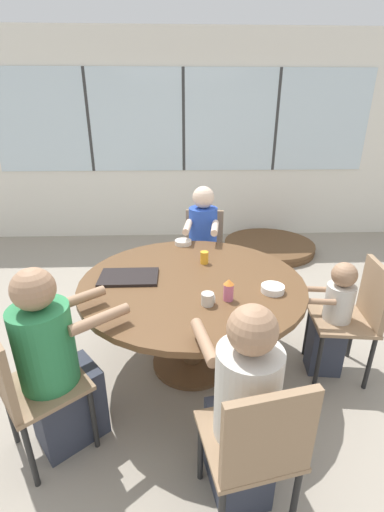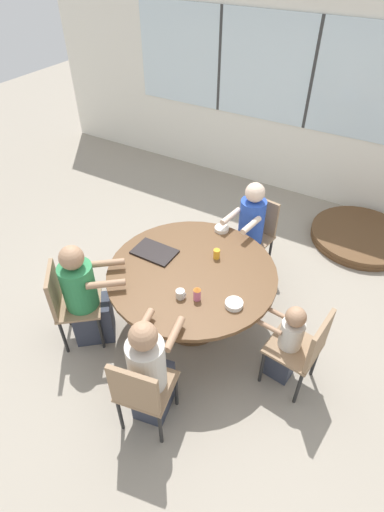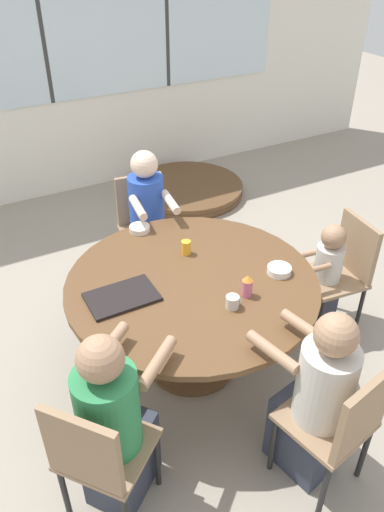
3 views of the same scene
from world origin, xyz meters
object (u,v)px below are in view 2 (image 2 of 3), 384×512
Objects in this scene: sippy_cup at (197,293)px; bowl_cereal at (222,229)px; chair_for_man_teal_shirt at (141,391)px; bowl_white_shallow at (234,304)px; person_man_teal_shirt at (150,374)px; chair_for_woman_green_shirt at (256,229)px; chair_for_toddler at (305,347)px; coffee_mug at (181,294)px; person_woman_green_shirt at (249,235)px; folded_table_stack at (360,236)px; juice_glass at (217,254)px; chair_for_man_blue_shirt at (67,300)px; person_man_blue_shirt at (86,299)px; person_toddler at (286,345)px.

bowl_cereal is (-0.26, 0.96, -0.05)m from sippy_cup.
chair_for_man_teal_shirt reaches higher than sippy_cup.
person_man_teal_shirt is at bearing -112.49° from bowl_white_shallow.
chair_for_woman_green_shirt is 2.26m from chair_for_man_teal_shirt.
chair_for_man_teal_shirt is 1.00× the size of chair_for_toddler.
chair_for_man_teal_shirt is 10.49× the size of coffee_mug.
bowl_white_shallow reaches higher than bowl_cereal.
sippy_cup is (-0.01, 0.85, 0.27)m from chair_for_man_teal_shirt.
chair_for_man_teal_shirt is 0.16m from person_man_teal_shirt.
person_woman_green_shirt is 0.95× the size of folded_table_stack.
chair_for_man_teal_shirt reaches higher than bowl_cereal.
person_woman_green_shirt is 1.94m from person_man_teal_shirt.
coffee_mug is (-1.06, -0.20, 0.23)m from chair_for_toddler.
person_man_teal_shirt is 11.65× the size of juice_glass.
juice_glass is 0.44m from bowl_cereal.
person_man_teal_shirt is at bearing -81.59° from bowl_cereal.
sippy_cup is 0.12× the size of folded_table_stack.
chair_for_woman_green_shirt is 1.00× the size of chair_for_man_blue_shirt.
chair_for_toddler is 1.14m from juice_glass.
chair_for_man_blue_shirt is 0.75× the size of person_woman_green_shirt.
chair_for_woman_green_shirt reaches higher than sippy_cup.
juice_glass is at bearing 87.94° from coffee_mug.
person_woman_green_shirt is 1.24m from bowl_white_shallow.
juice_glass is (0.02, 0.61, 0.01)m from coffee_mug.
person_man_teal_shirt is at bearing -85.93° from juice_glass.
folded_table_stack is at bearing 63.27° from chair_for_man_teal_shirt.
juice_glass is at bearing 75.07° from chair_for_toddler.
person_man_blue_shirt is at bearing 70.44° from chair_for_woman_green_shirt.
bowl_cereal is (-0.56, 0.88, -0.00)m from bowl_white_shallow.
person_toddler reaches higher than chair_for_toddler.
coffee_mug is at bearing -92.06° from juice_glass.
person_woman_green_shirt is 12.22× the size of juice_glass.
chair_for_man_teal_shirt is 0.78× the size of person_man_blue_shirt.
person_toddler is at bearing 68.86° from chair_for_man_blue_shirt.
chair_for_man_teal_shirt is at bearing -79.83° from coffee_mug.
chair_for_man_blue_shirt is 5.82× the size of bowl_white_shallow.
bowl_white_shallow is at bearing -48.79° from juice_glass.
chair_for_man_blue_shirt is at bearing 68.71° from chair_for_woman_green_shirt.
person_man_blue_shirt is at bearing 68.76° from person_woman_green_shirt.
juice_glass is (-0.06, -0.86, 0.24)m from chair_for_woman_green_shirt.
juice_glass is at bearing 95.29° from person_woman_green_shirt.
person_man_teal_shirt is 1.17m from person_toddler.
chair_for_woman_green_shirt is 0.89m from juice_glass.
bowl_cereal is at bearing 110.06° from chair_for_man_blue_shirt.
chair_for_woman_green_shirt is at bearing 111.29° from chair_for_man_blue_shirt.
person_woman_green_shirt is 1.33m from coffee_mug.
juice_glass reaches higher than bowl_white_shallow.
chair_for_toddler is 1.96m from person_man_blue_shirt.
person_woman_green_shirt is (-0.08, 2.10, 0.02)m from chair_for_man_teal_shirt.
chair_for_man_blue_shirt is 1.00× the size of chair_for_toddler.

